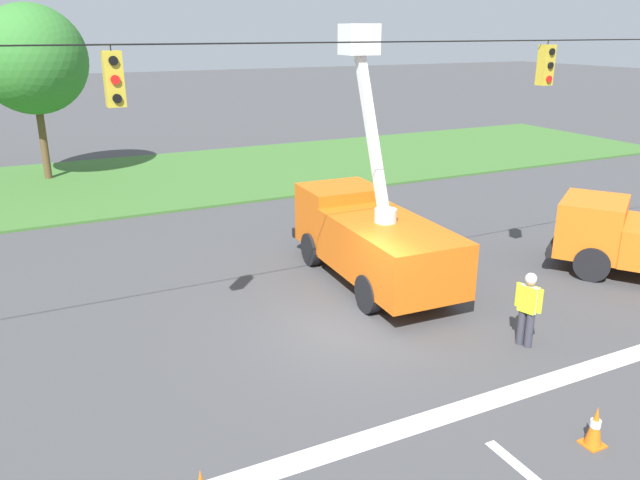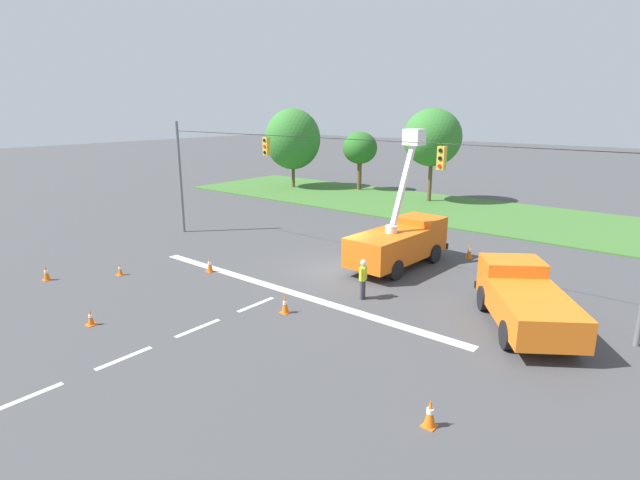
% 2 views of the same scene
% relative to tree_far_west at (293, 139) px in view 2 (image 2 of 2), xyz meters
% --- Properties ---
extents(ground_plane, '(200.00, 200.00, 0.00)m').
position_rel_tree_far_west_xyz_m(ground_plane, '(19.98, -18.57, -4.94)').
color(ground_plane, '#424244').
extents(grass_verge, '(56.00, 12.00, 0.10)m').
position_rel_tree_far_west_xyz_m(grass_verge, '(19.98, -0.57, -4.89)').
color(grass_verge, '#3D6B2D').
rests_on(grass_verge, ground).
extents(lane_markings, '(17.60, 15.25, 0.01)m').
position_rel_tree_far_west_xyz_m(lane_markings, '(19.98, -23.86, -4.93)').
color(lane_markings, silver).
rests_on(lane_markings, ground).
extents(signal_gantry, '(26.20, 0.33, 7.20)m').
position_rel_tree_far_west_xyz_m(signal_gantry, '(20.01, -18.57, -0.69)').
color(signal_gantry, slate).
rests_on(signal_gantry, ground).
extents(tree_far_west, '(5.44, 5.76, 7.96)m').
position_rel_tree_far_west_xyz_m(tree_far_west, '(0.00, 0.00, 0.00)').
color(tree_far_west, brown).
rests_on(tree_far_west, ground).
extents(tree_west, '(3.39, 3.31, 5.77)m').
position_rel_tree_far_west_xyz_m(tree_west, '(6.22, 2.90, -0.77)').
color(tree_west, brown).
rests_on(tree_west, ground).
extents(tree_centre, '(4.86, 5.32, 8.01)m').
position_rel_tree_far_west_xyz_m(tree_centre, '(14.56, 1.64, 0.62)').
color(tree_centre, brown).
rests_on(tree_centre, ground).
extents(utility_truck_bucket_lift, '(2.63, 6.57, 7.00)m').
position_rel_tree_far_west_xyz_m(utility_truck_bucket_lift, '(21.93, -15.98, -3.52)').
color(utility_truck_bucket_lift, orange).
rests_on(utility_truck_bucket_lift, ground).
extents(utility_truck_support_near, '(5.40, 6.30, 2.12)m').
position_rel_tree_far_west_xyz_m(utility_truck_support_near, '(29.38, -19.50, -3.83)').
color(utility_truck_support_near, orange).
rests_on(utility_truck_support_near, ground).
extents(road_worker, '(0.35, 0.63, 1.77)m').
position_rel_tree_far_west_xyz_m(road_worker, '(23.07, -20.95, -3.94)').
color(road_worker, '#383842').
rests_on(road_worker, ground).
extents(traffic_cone_foreground_left, '(0.36, 0.36, 0.76)m').
position_rel_tree_far_west_xyz_m(traffic_cone_foreground_left, '(21.54, -24.23, -4.56)').
color(traffic_cone_foreground_left, orange).
rests_on(traffic_cone_foreground_left, ground).
extents(traffic_cone_foreground_right, '(0.36, 0.36, 0.82)m').
position_rel_tree_far_west_xyz_m(traffic_cone_foreground_right, '(24.20, -12.27, -4.52)').
color(traffic_cone_foreground_right, orange).
rests_on(traffic_cone_foreground_right, ground).
extents(traffic_cone_mid_left, '(0.36, 0.36, 0.62)m').
position_rel_tree_far_west_xyz_m(traffic_cone_mid_left, '(11.99, -25.96, -4.64)').
color(traffic_cone_mid_left, orange).
rests_on(traffic_cone_mid_left, ground).
extents(traffic_cone_mid_right, '(0.36, 0.36, 0.81)m').
position_rel_tree_far_west_xyz_m(traffic_cone_mid_right, '(29.54, -27.28, -4.53)').
color(traffic_cone_mid_right, orange).
rests_on(traffic_cone_mid_right, ground).
extents(traffic_cone_near_bucket, '(0.36, 0.36, 0.75)m').
position_rel_tree_far_west_xyz_m(traffic_cone_near_bucket, '(9.96, -28.60, -4.57)').
color(traffic_cone_near_bucket, orange).
rests_on(traffic_cone_near_bucket, ground).
extents(traffic_cone_lane_edge_a, '(0.36, 0.36, 0.79)m').
position_rel_tree_far_west_xyz_m(traffic_cone_lane_edge_a, '(15.01, -22.81, -4.54)').
color(traffic_cone_lane_edge_a, orange).
rests_on(traffic_cone_lane_edge_a, ground).
extents(traffic_cone_lane_edge_b, '(0.36, 0.36, 0.64)m').
position_rel_tree_far_west_xyz_m(traffic_cone_lane_edge_b, '(16.59, -29.77, -4.63)').
color(traffic_cone_lane_edge_b, orange).
rests_on(traffic_cone_lane_edge_b, ground).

